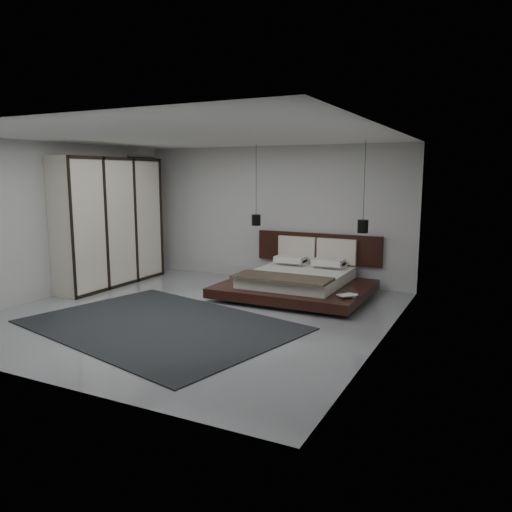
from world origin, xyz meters
The scene contains 14 objects.
floor centered at (0.00, 0.00, 0.00)m, with size 6.00×6.00×0.00m, color gray.
ceiling centered at (0.00, 0.00, 2.80)m, with size 6.00×6.00×0.00m, color white.
wall_back centered at (0.00, 3.00, 1.40)m, with size 6.00×6.00×0.00m, color #B8B8B5.
wall_front centered at (0.00, -3.00, 1.40)m, with size 6.00×6.00×0.00m, color #B8B8B5.
wall_left centered at (-3.00, 0.00, 1.40)m, with size 6.00×6.00×0.00m, color #B8B8B5.
wall_right centered at (3.00, 0.00, 1.40)m, with size 6.00×6.00×0.00m, color #B8B8B5.
lattice_screen centered at (-2.95, 2.45, 1.30)m, with size 0.05×0.90×2.60m, color black.
bed centered at (1.04, 1.92, 0.28)m, with size 2.61×2.32×1.05m.
book_lower centered at (2.11, 1.28, 0.25)m, with size 0.20×0.27×0.03m, color #99724C.
book_upper centered at (2.09, 1.26, 0.28)m, with size 0.21×0.28×0.02m, color #99724C.
pendant_left centered at (-0.03, 2.31, 1.33)m, with size 0.18×0.18×1.58m.
pendant_right centered at (2.11, 2.31, 1.30)m, with size 0.19×0.19×1.62m.
wardrobe centered at (-2.70, 1.08, 1.28)m, with size 0.61×2.60×2.55m.
rug centered at (-0.10, -0.77, 0.01)m, with size 3.84×2.74×0.02m, color black.
Camera 1 is at (4.36, -6.54, 2.22)m, focal length 35.00 mm.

